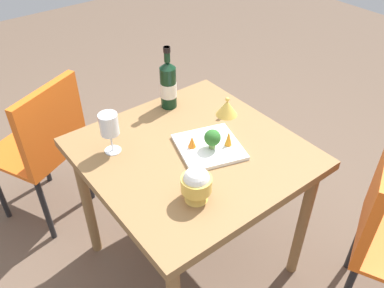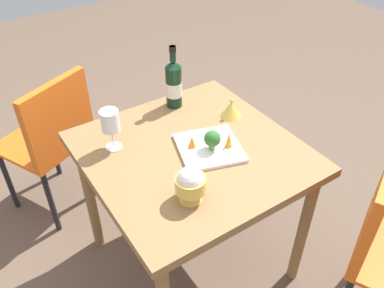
% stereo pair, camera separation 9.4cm
% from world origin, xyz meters
% --- Properties ---
extents(ground_plane, '(8.00, 8.00, 0.00)m').
position_xyz_m(ground_plane, '(0.00, 0.00, 0.00)').
color(ground_plane, brown).
extents(dining_table, '(0.85, 0.85, 0.73)m').
position_xyz_m(dining_table, '(0.00, 0.00, 0.64)').
color(dining_table, olive).
rests_on(dining_table, ground_plane).
extents(chair_near_window, '(0.53, 0.53, 0.85)m').
position_xyz_m(chair_near_window, '(-0.39, 0.71, 0.53)').
color(chair_near_window, orange).
rests_on(chair_near_window, ground_plane).
extents(wine_bottle, '(0.08, 0.08, 0.30)m').
position_xyz_m(wine_bottle, '(0.12, 0.33, 0.85)').
color(wine_bottle, black).
rests_on(wine_bottle, dining_table).
extents(wine_glass, '(0.08, 0.08, 0.18)m').
position_xyz_m(wine_glass, '(-0.26, 0.19, 0.86)').
color(wine_glass, white).
rests_on(wine_glass, dining_table).
extents(rice_bowl, '(0.11, 0.11, 0.14)m').
position_xyz_m(rice_bowl, '(-0.16, -0.23, 0.80)').
color(rice_bowl, gold).
rests_on(rice_bowl, dining_table).
extents(rice_bowl_lid, '(0.10, 0.10, 0.09)m').
position_xyz_m(rice_bowl_lid, '(0.29, 0.11, 0.77)').
color(rice_bowl_lid, gold).
rests_on(rice_bowl_lid, dining_table).
extents(serving_plate, '(0.31, 0.31, 0.02)m').
position_xyz_m(serving_plate, '(0.06, -0.04, 0.74)').
color(serving_plate, white).
rests_on(serving_plate, dining_table).
extents(broccoli_floret, '(0.07, 0.07, 0.09)m').
position_xyz_m(broccoli_floret, '(0.06, -0.06, 0.80)').
color(broccoli_floret, '#729E4C').
rests_on(broccoli_floret, serving_plate).
extents(carrot_garnish_left, '(0.03, 0.03, 0.05)m').
position_xyz_m(carrot_garnish_left, '(-0.00, 0.00, 0.77)').
color(carrot_garnish_left, orange).
rests_on(carrot_garnish_left, serving_plate).
extents(carrot_garnish_right, '(0.03, 0.03, 0.07)m').
position_xyz_m(carrot_garnish_right, '(0.13, -0.08, 0.78)').
color(carrot_garnish_right, orange).
rests_on(carrot_garnish_right, serving_plate).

